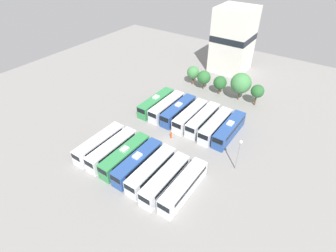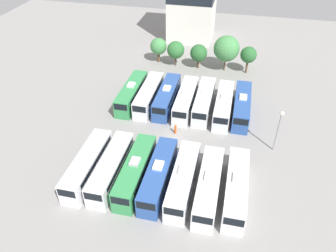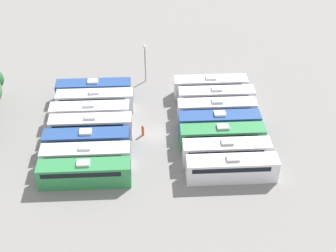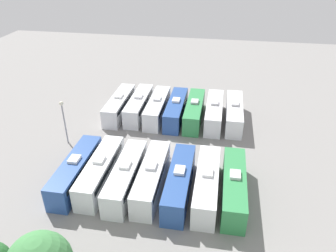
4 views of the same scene
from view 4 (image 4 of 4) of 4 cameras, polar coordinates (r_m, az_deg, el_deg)
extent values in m
plane|color=gray|center=(48.03, -0.36, -3.68)|extent=(122.45, 122.45, 0.00)
cube|color=white|center=(54.88, 11.43, 2.18)|extent=(2.56, 11.64, 3.18)
cube|color=black|center=(54.23, 11.52, 2.87)|extent=(2.60, 9.89, 0.70)
cube|color=black|center=(59.75, 11.50, 5.47)|extent=(2.26, 0.08, 1.11)
cube|color=#B2B2B7|center=(54.11, 11.61, 3.84)|extent=(1.20, 1.60, 0.35)
cube|color=silver|center=(54.65, 8.02, 2.37)|extent=(2.56, 11.64, 3.18)
cube|color=black|center=(53.98, 8.07, 3.07)|extent=(2.60, 9.89, 0.70)
cube|color=black|center=(59.51, 8.36, 5.66)|extent=(2.26, 0.08, 1.11)
cube|color=#B2B2B7|center=(53.86, 8.15, 4.04)|extent=(1.20, 1.60, 0.35)
cube|color=#338C4C|center=(54.69, 4.60, 2.61)|extent=(2.56, 11.64, 3.18)
cube|color=black|center=(54.03, 4.61, 3.31)|extent=(2.60, 9.89, 0.70)
cube|color=black|center=(59.55, 5.20, 5.88)|extent=(2.26, 0.08, 1.11)
cube|color=#B2B2B7|center=(53.91, 4.67, 4.28)|extent=(1.20, 1.60, 0.35)
cube|color=#284C93|center=(55.02, 1.41, 2.87)|extent=(2.56, 11.64, 3.18)
cube|color=black|center=(54.36, 1.37, 3.57)|extent=(2.60, 9.89, 0.70)
cube|color=black|center=(59.84, 2.25, 6.11)|extent=(2.26, 0.08, 1.11)
cube|color=white|center=(54.24, 1.43, 4.54)|extent=(1.20, 1.60, 0.35)
cube|color=silver|center=(55.61, -1.87, 3.17)|extent=(2.56, 11.64, 3.18)
cube|color=black|center=(54.96, -1.94, 3.87)|extent=(2.60, 9.89, 0.70)
cube|color=black|center=(60.40, -0.78, 6.36)|extent=(2.26, 0.08, 1.11)
cube|color=silver|center=(54.84, -1.90, 4.82)|extent=(1.20, 1.60, 0.35)
cube|color=silver|center=(56.61, -5.06, 3.57)|extent=(2.56, 11.64, 3.18)
cube|color=black|center=(55.97, -5.17, 4.26)|extent=(2.60, 9.89, 0.70)
cube|color=black|center=(61.36, -3.75, 6.68)|extent=(2.26, 0.08, 1.11)
cube|color=silver|center=(55.86, -5.14, 5.20)|extent=(1.20, 1.60, 0.35)
cube|color=silver|center=(57.08, -8.42, 3.59)|extent=(2.56, 11.64, 3.18)
cube|color=black|center=(56.45, -8.57, 4.27)|extent=(2.60, 9.89, 0.70)
cube|color=black|center=(61.75, -6.88, 6.68)|extent=(2.26, 0.08, 1.11)
cube|color=white|center=(56.34, -8.55, 5.20)|extent=(1.20, 1.60, 0.35)
cube|color=#338C4C|center=(39.21, 11.38, -10.33)|extent=(2.56, 11.64, 3.18)
cube|color=black|center=(38.42, 11.51, -9.59)|extent=(2.60, 9.89, 0.70)
cube|color=black|center=(43.34, 11.49, -4.53)|extent=(2.26, 0.08, 1.11)
cube|color=silver|center=(38.11, 11.64, -8.29)|extent=(1.20, 1.60, 0.35)
cube|color=silver|center=(39.05, 6.76, -10.05)|extent=(2.56, 11.64, 3.18)
cube|color=black|center=(38.27, 6.80, -9.30)|extent=(2.60, 9.89, 0.70)
cube|color=black|center=(43.19, 7.36, -4.26)|extent=(2.26, 0.08, 1.11)
cube|color=white|center=(37.95, 6.91, -8.00)|extent=(1.20, 1.60, 0.35)
cube|color=#284C93|center=(39.10, 1.99, -9.77)|extent=(2.56, 11.64, 3.18)
cube|color=black|center=(38.31, 1.95, -9.01)|extent=(2.60, 9.89, 0.70)
cube|color=black|center=(43.21, 3.10, -4.01)|extent=(2.26, 0.08, 1.11)
cube|color=white|center=(38.00, 2.04, -7.71)|extent=(1.20, 1.60, 0.35)
cube|color=silver|center=(39.81, -2.86, -8.95)|extent=(2.56, 11.64, 3.18)
cube|color=black|center=(39.04, -2.98, -8.19)|extent=(2.60, 9.89, 0.70)
cube|color=black|center=(43.90, -1.27, -3.37)|extent=(2.26, 0.08, 1.11)
cube|color=silver|center=(38.73, -2.92, -6.91)|extent=(1.20, 1.60, 0.35)
cube|color=silver|center=(40.23, -7.31, -8.72)|extent=(2.56, 11.64, 3.18)
cube|color=black|center=(39.47, -7.51, -7.96)|extent=(2.60, 9.89, 0.70)
cube|color=black|center=(44.23, -5.29, -3.23)|extent=(2.26, 0.08, 1.11)
cube|color=white|center=(39.16, -7.48, -6.70)|extent=(1.20, 1.60, 0.35)
cube|color=silver|center=(41.57, -11.62, -7.72)|extent=(2.56, 11.64, 3.18)
cube|color=black|center=(40.83, -11.89, -6.96)|extent=(2.60, 9.89, 0.70)
cube|color=black|center=(45.51, -9.25, -2.49)|extent=(2.26, 0.08, 1.11)
cube|color=white|center=(40.54, -11.87, -5.73)|extent=(1.20, 1.60, 0.35)
cube|color=#284C93|center=(42.34, -15.68, -7.52)|extent=(2.56, 11.64, 3.18)
cube|color=black|center=(41.62, -16.00, -6.78)|extent=(2.60, 9.89, 0.70)
cube|color=black|center=(46.16, -12.97, -2.40)|extent=(2.26, 0.08, 1.11)
cube|color=white|center=(41.33, -16.01, -5.57)|extent=(1.20, 1.60, 0.35)
cylinder|color=#CC4C19|center=(46.04, -0.55, -4.15)|extent=(0.36, 0.36, 1.55)
sphere|color=tan|center=(45.55, -0.56, -3.22)|extent=(0.24, 0.24, 0.24)
cylinder|color=gray|center=(49.77, -17.51, 0.33)|extent=(0.20, 0.20, 6.31)
sphere|color=#EAE5C6|center=(48.29, -18.11, 3.77)|extent=(0.60, 0.60, 0.60)
camera|label=1|loc=(80.34, -15.98, 35.47)|focal=28.00mm
camera|label=2|loc=(78.74, -1.26, 33.75)|focal=35.00mm
camera|label=3|loc=(62.03, 70.56, 27.18)|focal=50.00mm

